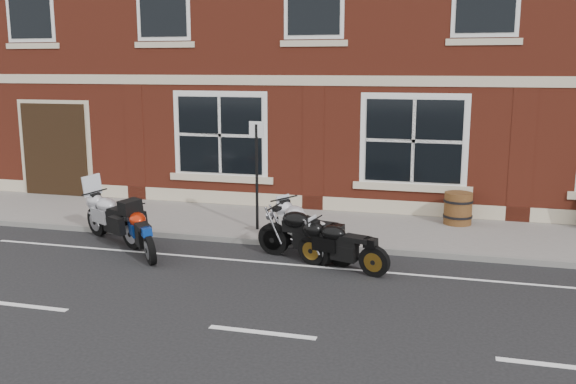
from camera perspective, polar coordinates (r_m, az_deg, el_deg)
name	(u,v)px	position (r m, az deg, el deg)	size (l,w,h in m)	color
ground	(310,270)	(12.13, 1.97, -6.91)	(80.00, 80.00, 0.00)	black
sidewalk	(340,228)	(14.93, 4.62, -3.22)	(30.00, 3.00, 0.12)	slate
kerb	(326,246)	(13.43, 3.37, -4.84)	(30.00, 0.16, 0.12)	slate
moto_touring_silver	(114,216)	(14.39, -15.25, -2.03)	(1.92, 1.18, 1.41)	black
moto_sport_red	(143,231)	(13.24, -12.75, -3.41)	(1.31, 1.54, 0.86)	black
moto_sport_black	(341,244)	(12.02, 4.77, -4.66)	(1.84, 0.71, 0.85)	black
moto_sport_silver	(303,227)	(12.96, 1.32, -3.12)	(1.57, 1.70, 0.98)	black
moto_naked_black	(305,232)	(12.59, 1.54, -3.58)	(2.12, 0.69, 0.97)	black
barrel_planter	(458,208)	(15.46, 14.87, -1.41)	(0.67, 0.67, 0.75)	#422711
parking_sign	(257,168)	(14.29, -2.80, 2.17)	(0.35, 0.06, 2.44)	black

